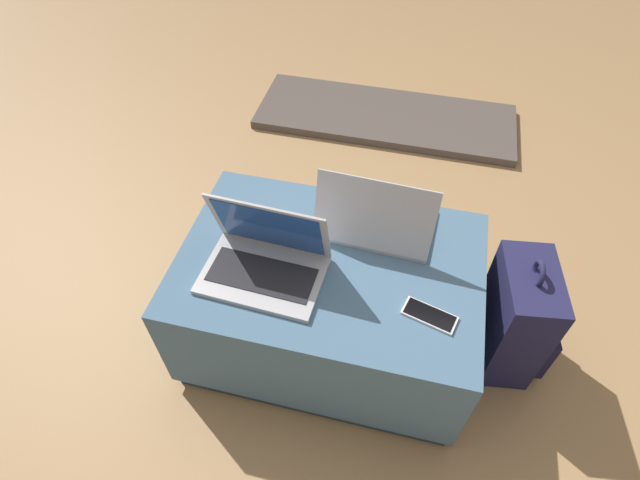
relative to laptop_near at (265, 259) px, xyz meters
The scene contains 7 objects.
ground_plane 0.53m from the laptop_near, 22.04° to the left, with size 14.00×14.00×0.00m, color tan.
ottoman 0.33m from the laptop_near, 22.04° to the left, with size 0.95×0.65×0.44m.
laptop_near is the anchor object (origin of this frame).
laptop_far 0.38m from the laptop_near, 38.20° to the left, with size 0.38×0.26×0.25m.
cell_phone 0.51m from the laptop_near, ahead, with size 0.17×0.10×0.01m.
backpack 0.87m from the laptop_near, 10.76° to the left, with size 0.25×0.30×0.52m.
fireplace_hearth 1.56m from the laptop_near, 82.97° to the left, with size 1.40×0.50×0.04m.
Camera 1 is at (0.20, -0.95, 1.66)m, focal length 28.00 mm.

